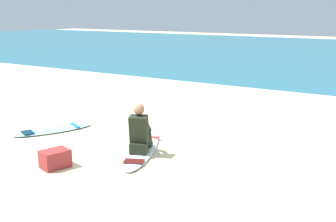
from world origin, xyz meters
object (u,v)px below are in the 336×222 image
Objects in this scene: surfboard_main at (142,149)px; surfer_seated at (140,133)px; surfboard_spare_near at (53,130)px; beach_bag at (55,159)px.

surfer_seated reaches higher than surfboard_main.
surfer_seated is at bearing -65.20° from surfboard_main.
beach_bag reaches higher than surfboard_spare_near.
surfboard_spare_near is at bearing 137.44° from beach_bag.
surfboard_spare_near is (-2.55, 0.05, 0.00)m from surfboard_main.
beach_bag is at bearing -42.56° from surfboard_spare_near.
surfboard_spare_near is 2.39m from beach_bag.
surfboard_main is 1.76m from beach_bag.
beach_bag is (-0.78, -1.57, 0.12)m from surfboard_main.
surfer_seated is at bearing 57.12° from beach_bag.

